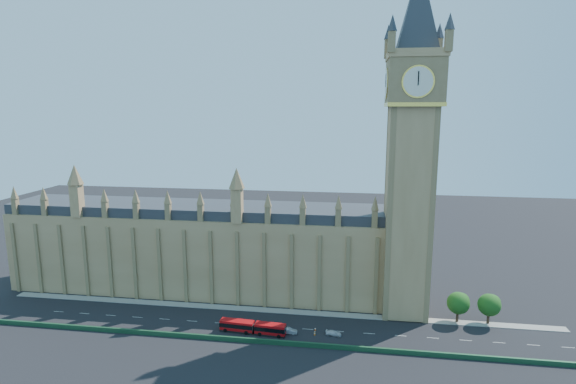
# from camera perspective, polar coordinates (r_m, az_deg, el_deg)

# --- Properties ---
(ground) EXTENTS (400.00, 400.00, 0.00)m
(ground) POSITION_cam_1_polar(r_m,az_deg,el_deg) (125.89, -3.15, -16.63)
(ground) COLOR black
(ground) RESTS_ON ground
(palace_westminster) EXTENTS (120.00, 20.00, 28.00)m
(palace_westminster) POSITION_cam_1_polar(r_m,az_deg,el_deg) (146.70, -11.16, -6.96)
(palace_westminster) COLOR #A17C4D
(palace_westminster) RESTS_ON ground
(elizabeth_tower) EXTENTS (20.59, 20.59, 105.00)m
(elizabeth_tower) POSITION_cam_1_polar(r_m,az_deg,el_deg) (124.67, 15.54, 8.83)
(elizabeth_tower) COLOR #A17C4D
(elizabeth_tower) RESTS_ON ground
(bridge_parapet) EXTENTS (160.00, 0.60, 1.20)m
(bridge_parapet) POSITION_cam_1_polar(r_m,az_deg,el_deg) (117.84, -4.06, -18.33)
(bridge_parapet) COLOR #1E4C2D
(bridge_parapet) RESTS_ON ground
(kerb_north) EXTENTS (160.00, 3.00, 0.16)m
(kerb_north) POSITION_cam_1_polar(r_m,az_deg,el_deg) (134.21, -2.32, -14.78)
(kerb_north) COLOR gray
(kerb_north) RESTS_ON ground
(tree_east_near) EXTENTS (6.00, 6.00, 8.50)m
(tree_east_near) POSITION_cam_1_polar(r_m,az_deg,el_deg) (133.78, 20.90, -12.98)
(tree_east_near) COLOR #382619
(tree_east_near) RESTS_ON ground
(tree_east_far) EXTENTS (6.00, 6.00, 8.50)m
(tree_east_far) POSITION_cam_1_polar(r_m,az_deg,el_deg) (135.77, 24.28, -12.88)
(tree_east_far) COLOR #382619
(tree_east_far) RESTS_ON ground
(red_bus) EXTENTS (17.61, 3.94, 2.97)m
(red_bus) POSITION_cam_1_polar(r_m,az_deg,el_deg) (122.06, -4.51, -16.75)
(red_bus) COLOR #B60C0F
(red_bus) RESTS_ON ground
(car_grey) EXTENTS (4.12, 1.69, 1.40)m
(car_grey) POSITION_cam_1_polar(r_m,az_deg,el_deg) (123.39, -4.39, -16.88)
(car_grey) COLOR #3F4246
(car_grey) RESTS_ON ground
(car_silver) EXTENTS (4.33, 1.58, 1.42)m
(car_silver) POSITION_cam_1_polar(r_m,az_deg,el_deg) (121.83, 0.11, -17.22)
(car_silver) COLOR #9C9FA3
(car_silver) RESTS_ON ground
(car_white) EXTENTS (4.27, 2.20, 1.18)m
(car_white) POSITION_cam_1_polar(r_m,az_deg,el_deg) (121.54, 5.82, -17.41)
(car_white) COLOR silver
(car_white) RESTS_ON ground
(cone_a) EXTENTS (0.58, 0.58, 0.73)m
(cone_a) POSITION_cam_1_polar(r_m,az_deg,el_deg) (123.60, 3.48, -16.99)
(cone_a) COLOR black
(cone_a) RESTS_ON ground
(cone_b) EXTENTS (0.56, 0.56, 0.74)m
(cone_b) POSITION_cam_1_polar(r_m,az_deg,el_deg) (121.44, 3.40, -17.52)
(cone_b) COLOR black
(cone_b) RESTS_ON ground
(cone_c) EXTENTS (0.45, 0.45, 0.65)m
(cone_c) POSITION_cam_1_polar(r_m,az_deg,el_deg) (122.30, 3.41, -17.33)
(cone_c) COLOR black
(cone_c) RESTS_ON ground
(cone_d) EXTENTS (0.54, 0.54, 0.76)m
(cone_d) POSITION_cam_1_polar(r_m,az_deg,el_deg) (121.00, 6.45, -17.68)
(cone_d) COLOR black
(cone_d) RESTS_ON ground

